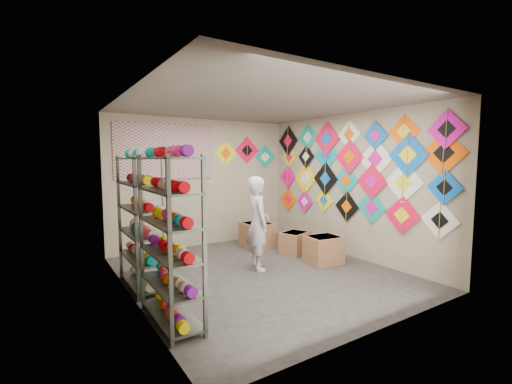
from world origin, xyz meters
TOP-DOWN VIEW (x-y plane):
  - ground at (0.00, 0.00)m, footprint 4.50×4.50m
  - room_walls at (0.00, 0.00)m, footprint 4.50×4.50m
  - shelf_rack_front at (-1.78, -0.85)m, footprint 0.40×1.10m
  - shelf_rack_back at (-1.78, 0.45)m, footprint 0.40×1.10m
  - string_spools at (-1.78, -0.20)m, footprint 0.12×2.36m
  - kite_wall_display at (1.98, -0.04)m, footprint 0.06×4.33m
  - back_wall_kites at (1.09, 2.24)m, footprint 1.62×0.02m
  - poster at (-0.80, 2.23)m, footprint 2.00×0.01m
  - shopkeeper at (0.09, 0.22)m, footprint 0.77×0.68m
  - carton_a at (1.24, -0.16)m, footprint 0.64×0.55m
  - carton_b at (1.21, 0.62)m, footprint 0.63×0.57m
  - carton_c at (0.83, 1.40)m, footprint 0.55×0.61m

SIDE VIEW (x-z plane):
  - ground at x=0.00m, z-range 0.00..0.00m
  - carton_b at x=1.21m, z-range 0.00..0.42m
  - carton_a at x=1.24m, z-range 0.00..0.49m
  - carton_c at x=0.83m, z-range 0.00..0.52m
  - shopkeeper at x=0.09m, z-range 0.00..1.57m
  - shelf_rack_front at x=-1.78m, z-range 0.00..1.90m
  - shelf_rack_back at x=-1.78m, z-range 0.00..1.90m
  - string_spools at x=-1.78m, z-range 0.99..1.11m
  - room_walls at x=0.00m, z-range -0.61..3.89m
  - kite_wall_display at x=1.98m, z-range 0.66..2.67m
  - back_wall_kites at x=1.09m, z-range 1.61..2.36m
  - poster at x=-0.80m, z-range 1.45..2.55m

